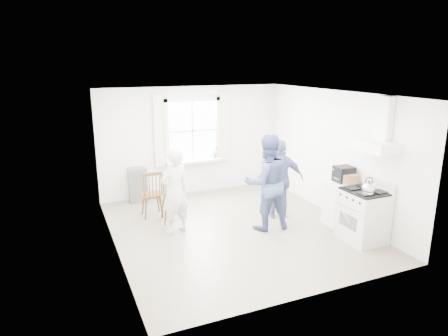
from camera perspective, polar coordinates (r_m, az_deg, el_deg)
room_shell at (r=7.43m, az=1.65°, el=0.53°), size 4.62×5.12×2.64m
window_assembly at (r=9.62m, az=-4.47°, el=4.79°), size 1.88×0.24×1.70m
range_hood at (r=7.37m, az=21.12°, el=4.19°), size 0.45×0.76×0.94m
shelf_unit at (r=9.42m, az=-12.21°, el=-2.38°), size 0.40×0.30×0.80m
gas_stove at (r=7.63m, az=19.25°, el=-6.37°), size 0.68×0.76×1.12m
kettle at (r=7.24m, az=19.92°, el=-2.79°), size 0.22×0.22×0.31m
low_cabinet at (r=8.18m, az=16.33°, el=-4.96°), size 0.50×0.55×0.90m
stereo_stack at (r=8.03m, az=16.73°, el=-0.84°), size 0.35×0.32×0.30m
cardboard_box at (r=7.95m, az=17.46°, el=-1.49°), size 0.33×0.28×0.18m
windsor_chair_a at (r=8.34m, az=-10.21°, el=-3.04°), size 0.43×0.42×1.00m
windsor_chair_b at (r=8.01m, az=-7.32°, el=-3.41°), size 0.48×0.47×1.05m
person_left at (r=7.47m, az=-7.03°, el=-3.36°), size 0.76×0.76×1.63m
person_mid at (r=7.63m, az=6.09°, el=-2.09°), size 0.99×0.99×1.85m
person_right at (r=8.25m, az=8.03°, el=-1.61°), size 1.20×1.20×1.64m
potted_plant at (r=9.82m, az=-1.26°, el=2.26°), size 0.18×0.18×0.29m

